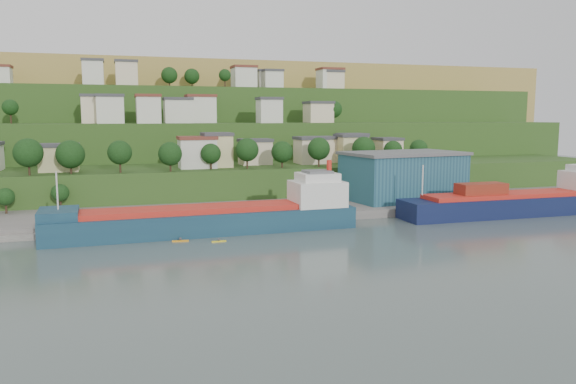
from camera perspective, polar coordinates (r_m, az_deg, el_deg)
name	(u,v)px	position (r m, az deg, el deg)	size (l,w,h in m)	color
ground	(242,241)	(109.76, -4.72, -5.03)	(500.00, 500.00, 0.00)	#414E4B
quay	(295,213)	(141.48, 0.70, -2.15)	(220.00, 26.00, 4.00)	slate
hillside	(164,167)	(275.26, -12.46, 2.46)	(360.00, 210.68, 96.00)	#284719
cargo_ship_near	(216,220)	(118.32, -7.35, -2.85)	(64.25, 11.52, 16.46)	#122F45
cargo_ship_far	(523,204)	(150.91, 22.74, -1.13)	(60.27, 10.44, 16.35)	#0D163D
warehouse	(403,175)	(154.03, 11.59, 1.67)	(33.12, 22.70, 12.80)	navy
kayak_orange	(180,240)	(111.36, -10.88, -4.84)	(3.24, 0.92, 0.80)	orange
kayak_yellow	(219,241)	(109.88, -7.04, -4.94)	(2.88, 0.66, 0.71)	yellow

